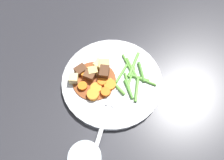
{
  "coord_description": "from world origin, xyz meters",
  "views": [
    {
      "loc": [
        0.08,
        0.28,
        0.56
      ],
      "look_at": [
        0.0,
        0.0,
        0.01
      ],
      "focal_mm": 36.77,
      "sensor_mm": 36.0,
      "label": 1
    }
  ],
  "objects_px": {
    "carrot_slice_5": "(102,82)",
    "meat_chunk_0": "(89,76)",
    "potato_chunk_3": "(74,79)",
    "fork": "(106,114)",
    "potato_chunk_2": "(99,65)",
    "carrot_slice_1": "(93,95)",
    "carrot_slice_0": "(83,86)",
    "potato_chunk_0": "(93,72)",
    "meat_chunk_1": "(81,70)",
    "carrot_slice_2": "(110,85)",
    "potato_chunk_1": "(104,66)",
    "dinner_plate": "(112,81)",
    "carrot_slice_6": "(106,92)",
    "carrot_slice_3": "(96,88)",
    "meat_chunk_2": "(104,73)",
    "carrot_slice_4": "(86,73)"
  },
  "relations": [
    {
      "from": "carrot_slice_5",
      "to": "meat_chunk_0",
      "type": "relative_size",
      "value": 0.89
    },
    {
      "from": "carrot_slice_5",
      "to": "potato_chunk_3",
      "type": "height_order",
      "value": "potato_chunk_3"
    },
    {
      "from": "carrot_slice_5",
      "to": "potato_chunk_3",
      "type": "relative_size",
      "value": 1.07
    },
    {
      "from": "carrot_slice_5",
      "to": "fork",
      "type": "relative_size",
      "value": 0.16
    },
    {
      "from": "potato_chunk_2",
      "to": "carrot_slice_1",
      "type": "bearing_deg",
      "value": 64.67
    },
    {
      "from": "carrot_slice_0",
      "to": "potato_chunk_0",
      "type": "height_order",
      "value": "potato_chunk_0"
    },
    {
      "from": "carrot_slice_5",
      "to": "potato_chunk_0",
      "type": "bearing_deg",
      "value": -61.69
    },
    {
      "from": "meat_chunk_1",
      "to": "carrot_slice_2",
      "type": "bearing_deg",
      "value": 136.4
    },
    {
      "from": "potato_chunk_0",
      "to": "fork",
      "type": "relative_size",
      "value": 0.16
    },
    {
      "from": "carrot_slice_2",
      "to": "potato_chunk_1",
      "type": "distance_m",
      "value": 0.06
    },
    {
      "from": "potato_chunk_1",
      "to": "potato_chunk_3",
      "type": "height_order",
      "value": "potato_chunk_1"
    },
    {
      "from": "fork",
      "to": "potato_chunk_1",
      "type": "bearing_deg",
      "value": -103.13
    },
    {
      "from": "meat_chunk_0",
      "to": "carrot_slice_2",
      "type": "bearing_deg",
      "value": 141.55
    },
    {
      "from": "carrot_slice_1",
      "to": "meat_chunk_0",
      "type": "xyz_separation_m",
      "value": [
        -0.0,
        -0.05,
        0.0
      ]
    },
    {
      "from": "meat_chunk_1",
      "to": "carrot_slice_1",
      "type": "bearing_deg",
      "value": 100.88
    },
    {
      "from": "meat_chunk_0",
      "to": "fork",
      "type": "height_order",
      "value": "meat_chunk_0"
    },
    {
      "from": "dinner_plate",
      "to": "meat_chunk_1",
      "type": "xyz_separation_m",
      "value": [
        0.07,
        -0.05,
        0.02
      ]
    },
    {
      "from": "carrot_slice_1",
      "to": "carrot_slice_6",
      "type": "height_order",
      "value": "carrot_slice_1"
    },
    {
      "from": "potato_chunk_3",
      "to": "carrot_slice_2",
      "type": "bearing_deg",
      "value": 155.68
    },
    {
      "from": "carrot_slice_3",
      "to": "meat_chunk_2",
      "type": "height_order",
      "value": "meat_chunk_2"
    },
    {
      "from": "dinner_plate",
      "to": "carrot_slice_2",
      "type": "xyz_separation_m",
      "value": [
        0.01,
        0.01,
        0.01
      ]
    },
    {
      "from": "carrot_slice_0",
      "to": "carrot_slice_1",
      "type": "relative_size",
      "value": 0.78
    },
    {
      "from": "dinner_plate",
      "to": "potato_chunk_2",
      "type": "height_order",
      "value": "potato_chunk_2"
    },
    {
      "from": "meat_chunk_0",
      "to": "fork",
      "type": "xyz_separation_m",
      "value": [
        -0.02,
        0.11,
        -0.01
      ]
    },
    {
      "from": "meat_chunk_2",
      "to": "fork",
      "type": "height_order",
      "value": "meat_chunk_2"
    },
    {
      "from": "carrot_slice_3",
      "to": "carrot_slice_5",
      "type": "relative_size",
      "value": 1.19
    },
    {
      "from": "potato_chunk_3",
      "to": "meat_chunk_2",
      "type": "distance_m",
      "value": 0.08
    },
    {
      "from": "carrot_slice_2",
      "to": "potato_chunk_1",
      "type": "bearing_deg",
      "value": -90.93
    },
    {
      "from": "dinner_plate",
      "to": "carrot_slice_1",
      "type": "distance_m",
      "value": 0.07
    },
    {
      "from": "carrot_slice_0",
      "to": "potato_chunk_2",
      "type": "distance_m",
      "value": 0.08
    },
    {
      "from": "carrot_slice_5",
      "to": "meat_chunk_2",
      "type": "bearing_deg",
      "value": -119.17
    },
    {
      "from": "carrot_slice_1",
      "to": "potato_chunk_0",
      "type": "height_order",
      "value": "potato_chunk_0"
    },
    {
      "from": "carrot_slice_1",
      "to": "potato_chunk_1",
      "type": "distance_m",
      "value": 0.09
    },
    {
      "from": "carrot_slice_3",
      "to": "potato_chunk_2",
      "type": "height_order",
      "value": "potato_chunk_2"
    },
    {
      "from": "fork",
      "to": "carrot_slice_1",
      "type": "bearing_deg",
      "value": -70.85
    },
    {
      "from": "potato_chunk_2",
      "to": "meat_chunk_2",
      "type": "xyz_separation_m",
      "value": [
        -0.01,
        0.03,
        0.0
      ]
    },
    {
      "from": "carrot_slice_2",
      "to": "potato_chunk_3",
      "type": "bearing_deg",
      "value": -24.32
    },
    {
      "from": "carrot_slice_4",
      "to": "carrot_slice_5",
      "type": "height_order",
      "value": "carrot_slice_4"
    },
    {
      "from": "carrot_slice_1",
      "to": "carrot_slice_0",
      "type": "bearing_deg",
      "value": -56.97
    },
    {
      "from": "carrot_slice_6",
      "to": "potato_chunk_0",
      "type": "xyz_separation_m",
      "value": [
        0.02,
        -0.06,
        0.01
      ]
    },
    {
      "from": "potato_chunk_0",
      "to": "potato_chunk_1",
      "type": "distance_m",
      "value": 0.04
    },
    {
      "from": "potato_chunk_1",
      "to": "potato_chunk_2",
      "type": "bearing_deg",
      "value": -34.81
    },
    {
      "from": "potato_chunk_1",
      "to": "carrot_slice_6",
      "type": "bearing_deg",
      "value": 77.1
    },
    {
      "from": "carrot_slice_4",
      "to": "potato_chunk_2",
      "type": "xyz_separation_m",
      "value": [
        -0.04,
        -0.01,
        0.0
      ]
    },
    {
      "from": "carrot_slice_4",
      "to": "meat_chunk_0",
      "type": "relative_size",
      "value": 1.02
    },
    {
      "from": "carrot_slice_1",
      "to": "carrot_slice_5",
      "type": "height_order",
      "value": "carrot_slice_1"
    },
    {
      "from": "dinner_plate",
      "to": "potato_chunk_3",
      "type": "distance_m",
      "value": 0.1
    },
    {
      "from": "carrot_slice_2",
      "to": "carrot_slice_6",
      "type": "bearing_deg",
      "value": 48.79
    },
    {
      "from": "dinner_plate",
      "to": "carrot_slice_6",
      "type": "xyz_separation_m",
      "value": [
        0.03,
        0.03,
        0.01
      ]
    },
    {
      "from": "carrot_slice_1",
      "to": "carrot_slice_6",
      "type": "distance_m",
      "value": 0.03
    }
  ]
}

